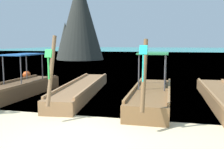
% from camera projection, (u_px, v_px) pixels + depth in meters
% --- Properties ---
extents(ground, '(120.00, 120.00, 0.00)m').
position_uv_depth(ground, '(72.00, 143.00, 5.87)').
color(ground, beige).
extents(sea_water, '(120.00, 120.00, 0.00)m').
position_uv_depth(sea_water, '(162.00, 52.00, 65.93)').
color(sea_water, teal).
rests_on(sea_water, ground).
extents(longtail_boat_yellow_ribbon, '(1.50, 6.16, 2.61)m').
position_uv_depth(longtail_boat_yellow_ribbon, '(15.00, 89.00, 10.76)').
color(longtail_boat_yellow_ribbon, brown).
rests_on(longtail_boat_yellow_ribbon, ground).
extents(longtail_boat_green_ribbon, '(1.82, 7.61, 2.57)m').
position_uv_depth(longtail_boat_green_ribbon, '(82.00, 89.00, 11.28)').
color(longtail_boat_green_ribbon, olive).
rests_on(longtail_boat_green_ribbon, ground).
extents(longtail_boat_turquoise_ribbon, '(1.40, 5.98, 2.45)m').
position_uv_depth(longtail_boat_turquoise_ribbon, '(151.00, 95.00, 9.59)').
color(longtail_boat_turquoise_ribbon, brown).
rests_on(longtail_boat_turquoise_ribbon, ground).
extents(longtail_boat_red_ribbon, '(1.31, 7.00, 2.35)m').
position_uv_depth(longtail_boat_red_ribbon, '(223.00, 97.00, 9.65)').
color(longtail_boat_red_ribbon, brown).
rests_on(longtail_boat_red_ribbon, ground).
extents(karst_rock, '(7.10, 6.49, 11.41)m').
position_uv_depth(karst_rock, '(79.00, 20.00, 34.49)').
color(karst_rock, '#2D302B').
rests_on(karst_rock, ground).
extents(mooring_buoy_near, '(0.51, 0.51, 0.51)m').
position_uv_depth(mooring_buoy_near, '(27.00, 75.00, 16.24)').
color(mooring_buoy_near, '#EA5119').
rests_on(mooring_buoy_near, sea_water).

